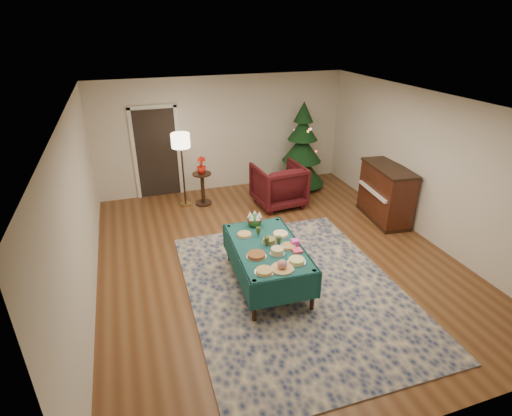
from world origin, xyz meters
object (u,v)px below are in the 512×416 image
object	(u,v)px
armchair	(279,183)
side_table	(203,189)
christmas_tree	(302,150)
buffet_table	(267,254)
piano	(385,194)
gift_box	(295,243)
floor_lamp	(181,145)
potted_plant	(201,169)

from	to	relation	value
armchair	side_table	distance (m)	1.72
armchair	christmas_tree	distance (m)	1.32
buffet_table	christmas_tree	size ratio (longest dim) A/B	0.86
side_table	buffet_table	bearing A→B (deg)	-84.16
side_table	piano	distance (m)	3.96
gift_box	piano	bearing A→B (deg)	28.85
gift_box	floor_lamp	bearing A→B (deg)	108.09
armchair	christmas_tree	world-z (taller)	christmas_tree
piano	armchair	bearing A→B (deg)	143.42
buffet_table	gift_box	bearing A→B (deg)	-14.78
potted_plant	christmas_tree	bearing A→B (deg)	5.65
christmas_tree	side_table	bearing A→B (deg)	-174.35
gift_box	side_table	distance (m)	3.53
gift_box	potted_plant	world-z (taller)	potted_plant
buffet_table	side_table	world-z (taller)	side_table
buffet_table	christmas_tree	bearing A→B (deg)	58.44
gift_box	floor_lamp	size ratio (longest dim) A/B	0.07
gift_box	side_table	xyz separation A→B (m)	(-0.75, 3.43, -0.38)
buffet_table	gift_box	size ratio (longest dim) A/B	16.51
gift_box	christmas_tree	xyz separation A→B (m)	(1.78, 3.68, 0.22)
armchair	potted_plant	distance (m)	1.74
floor_lamp	side_table	xyz separation A→B (m)	(0.40, -0.08, -1.04)
buffet_table	side_table	xyz separation A→B (m)	(-0.34, 3.32, -0.19)
floor_lamp	potted_plant	distance (m)	0.69
side_table	potted_plant	distance (m)	0.49
gift_box	floor_lamp	world-z (taller)	floor_lamp
potted_plant	floor_lamp	bearing A→B (deg)	168.70
potted_plant	christmas_tree	distance (m)	2.55
potted_plant	side_table	bearing A→B (deg)	180.00
gift_box	piano	size ratio (longest dim) A/B	0.08
floor_lamp	piano	distance (m)	4.42
side_table	potted_plant	world-z (taller)	potted_plant
side_table	armchair	bearing A→B (deg)	-19.92
piano	gift_box	bearing A→B (deg)	-151.15
armchair	side_table	size ratio (longest dim) A/B	1.41
potted_plant	armchair	bearing A→B (deg)	-19.92
floor_lamp	christmas_tree	distance (m)	2.97
buffet_table	armchair	distance (m)	3.02
floor_lamp	side_table	bearing A→B (deg)	-11.30
floor_lamp	potted_plant	xyz separation A→B (m)	(0.40, -0.08, -0.55)
side_table	piano	bearing A→B (deg)	-29.46
gift_box	christmas_tree	distance (m)	4.09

